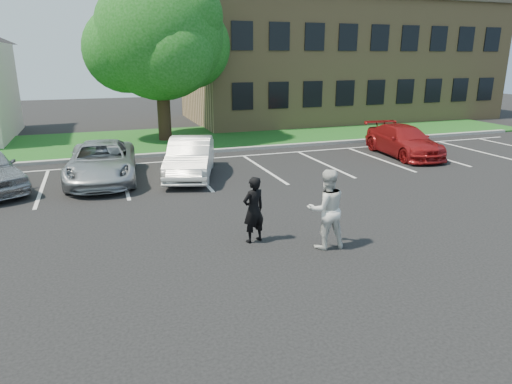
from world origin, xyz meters
The scene contains 11 objects.
ground_plane centered at (0.00, 0.00, 0.00)m, with size 90.00×90.00×0.00m, color black.
curb centered at (0.00, 12.00, 0.07)m, with size 40.00×0.30×0.15m, color gray.
grass_strip centered at (0.00, 16.00, 0.04)m, with size 44.00×8.00×0.08m, color #0F4D11.
stall_lines centered at (1.40, 8.95, 0.01)m, with size 34.00×5.36×0.01m.
office_building centered at (14.00, 21.99, 4.16)m, with size 22.40×10.40×8.30m.
tree centered at (0.06, 16.01, 5.35)m, with size 7.80×7.20×8.80m.
man_black_suit centered at (-0.11, 0.86, 0.84)m, with size 0.61×0.40×1.69m, color black.
man_white_shirt centered at (1.41, -0.05, 0.98)m, with size 0.95×0.74×1.96m, color silver.
car_silver_minivan centered at (-3.51, 8.27, 0.72)m, with size 2.39×5.18×1.44m, color #AAAEB2.
car_white_sedan centered at (-0.28, 7.80, 0.74)m, with size 1.57×4.52×1.49m, color silver.
car_red_compact centered at (9.88, 8.31, 0.70)m, with size 1.95×4.79×1.39m, color maroon.
Camera 1 is at (-3.61, -9.22, 4.49)m, focal length 32.00 mm.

